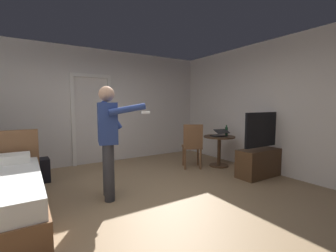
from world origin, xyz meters
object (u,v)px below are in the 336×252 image
laptop (220,134)px  tv_flatscreen (264,157)px  bottle_on_table (226,131)px  person_blue_shirt (108,134)px  suitcase_dark (31,172)px  wooden_chair (192,144)px  side_table (219,146)px

laptop → tv_flatscreen: bearing=-72.4°
bottle_on_table → person_blue_shirt: size_ratio=0.15×
tv_flatscreen → suitcase_dark: size_ratio=2.12×
wooden_chair → suitcase_dark: (-3.07, 0.77, -0.33)m
laptop → wooden_chair: 0.67m
laptop → bottle_on_table: 0.19m
tv_flatscreen → suitcase_dark: 4.41m
side_table → suitcase_dark: side_table is taller
bottle_on_table → suitcase_dark: (-3.84, 1.04, -0.59)m
laptop → wooden_chair: size_ratio=0.37×
laptop → wooden_chair: bearing=158.8°
side_table → bottle_on_table: bearing=-29.7°
wooden_chair → person_blue_shirt: (-2.07, -0.60, 0.44)m
wooden_chair → tv_flatscreen: bearing=-52.5°
tv_flatscreen → wooden_chair: bearing=127.5°
person_blue_shirt → suitcase_dark: person_blue_shirt is taller
bottle_on_table → wooden_chair: bearing=160.8°
laptop → bottle_on_table: bottle_on_table is taller
tv_flatscreen → suitcase_dark: tv_flatscreen is taller
side_table → wooden_chair: 0.66m
side_table → laptop: size_ratio=1.92×
laptop → bottle_on_table: bearing=-11.9°
side_table → wooden_chair: bearing=163.4°
wooden_chair → person_blue_shirt: 2.20m
suitcase_dark → wooden_chair: bearing=-16.0°
side_table → laptop: laptop is taller
side_table → bottle_on_table: (0.14, -0.08, 0.33)m
person_blue_shirt → suitcase_dark: 1.86m
wooden_chair → suitcase_dark: size_ratio=1.66×
tv_flatscreen → laptop: bearing=107.6°
bottle_on_table → wooden_chair: size_ratio=0.26×
side_table → person_blue_shirt: 2.78m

